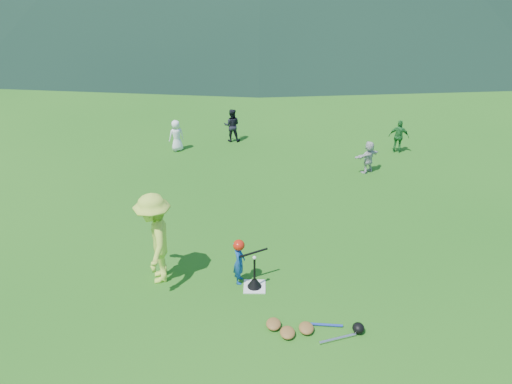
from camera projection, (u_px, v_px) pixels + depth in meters
ground at (255, 287)px, 10.31m from camera, size 120.00×120.00×0.00m
home_plate at (255, 287)px, 10.30m from camera, size 0.45×0.45×0.02m
baseball at (254, 258)px, 9.96m from camera, size 0.08×0.08×0.08m
batter_child at (239, 262)px, 10.25m from camera, size 0.27×0.38×0.99m
adult_coach at (155, 239)px, 10.10m from camera, size 0.94×1.39×1.99m
fielder_a at (176, 136)px, 16.40m from camera, size 0.61×0.55×1.04m
fielder_b at (232, 125)px, 17.11m from camera, size 0.57×0.45×1.15m
fielder_c at (399, 136)px, 16.26m from camera, size 0.69×0.42×1.10m
fielder_d at (368, 157)px, 14.94m from camera, size 0.93×0.76×0.99m
batting_tee at (255, 282)px, 10.25m from camera, size 0.30×0.30×0.68m
batter_gear at (240, 246)px, 10.06m from camera, size 0.71×0.33×0.35m
equipment_pile at (306, 328)px, 9.15m from camera, size 1.80×0.63×0.19m
outfield_fence at (260, 23)px, 34.71m from camera, size 70.07×0.08×1.33m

